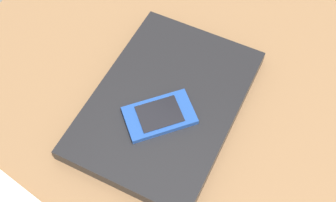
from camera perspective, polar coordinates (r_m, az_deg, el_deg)
name	(u,v)px	position (r cm, az deg, el deg)	size (l,w,h in cm)	color
desk_surface	(183,85)	(76.16, 1.98, 2.08)	(120.00, 80.00, 3.00)	olive
laptop_closed	(168,104)	(70.83, 0.00, -0.36)	(32.08, 22.36, 2.37)	black
cell_phone_on_laptop	(159,115)	(67.74, -1.13, -1.89)	(12.21, 11.88, 1.03)	#1E479E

